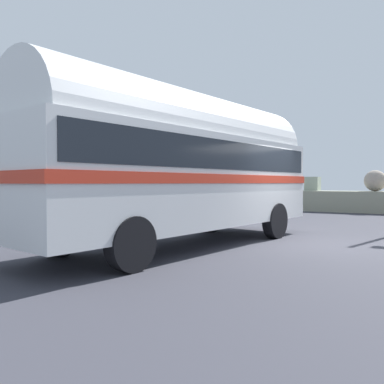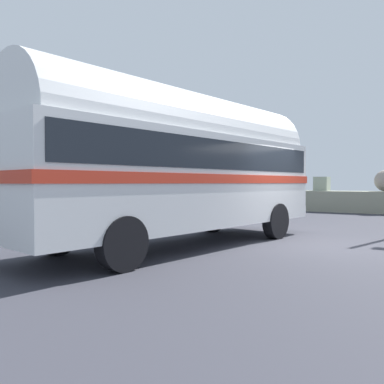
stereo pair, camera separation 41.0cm
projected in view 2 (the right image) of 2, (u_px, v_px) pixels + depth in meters
ground at (316, 245)px, 9.49m from camera, size 32.00×26.00×0.02m
breakwater at (370, 198)px, 19.64m from camera, size 31.36×2.58×2.42m
vintage_coach at (180, 161)px, 9.26m from camera, size 3.83×8.87×3.70m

